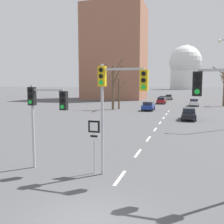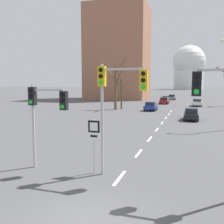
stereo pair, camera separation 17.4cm
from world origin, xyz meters
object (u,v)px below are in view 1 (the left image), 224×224
object	(u,v)px
sedan_near_right	(163,99)
sedan_far_right	(189,114)
traffic_signal_near_left	(43,106)
sedan_far_left	(194,102)
traffic_signal_centre_tall	(116,92)
sedan_near_left	(169,97)
sedan_mid_centre	(148,106)
sedan_distant_centre	(161,100)
route_sign_post	(94,137)

from	to	relation	value
sedan_near_right	sedan_far_right	distance (m)	33.07
traffic_signal_near_left	sedan_far_left	distance (m)	43.97
traffic_signal_centre_tall	sedan_near_right	bearing A→B (deg)	93.10
sedan_near_left	traffic_signal_near_left	bearing A→B (deg)	-91.71
traffic_signal_near_left	sedan_far_right	xyz separation A→B (m)	(7.37, 21.47, -2.59)
traffic_signal_centre_tall	sedan_mid_centre	size ratio (longest dim) A/B	1.37
sedan_near_left	sedan_mid_centre	bearing A→B (deg)	-92.01
sedan_mid_centre	sedan_distant_centre	distance (m)	15.83
sedan_mid_centre	sedan_far_left	xyz separation A→B (m)	(7.68, 11.90, -0.03)
sedan_distant_centre	traffic_signal_near_left	bearing A→B (deg)	-91.67
sedan_near_right	traffic_signal_near_left	bearing A→B (deg)	-91.04
sedan_mid_centre	sedan_far_left	distance (m)	14.16
traffic_signal_centre_tall	route_sign_post	distance (m)	2.52
sedan_near_right	sedan_distant_centre	bearing A→B (deg)	-86.75
traffic_signal_centre_tall	sedan_mid_centre	distance (m)	31.41
traffic_signal_near_left	sedan_distant_centre	size ratio (longest dim) A/B	1.06
traffic_signal_near_left	sedan_distant_centre	bearing A→B (deg)	88.33
sedan_near_right	traffic_signal_centre_tall	bearing A→B (deg)	-86.90
sedan_near_left	sedan_far_left	distance (m)	21.50
sedan_near_left	sedan_mid_centre	world-z (taller)	sedan_near_left
sedan_near_right	sedan_mid_centre	xyz separation A→B (m)	(-0.22, -22.74, 0.01)
traffic_signal_centre_tall	traffic_signal_near_left	bearing A→B (deg)	-178.44
sedan_mid_centre	sedan_near_right	bearing A→B (deg)	89.45
route_sign_post	sedan_far_left	size ratio (longest dim) A/B	0.66
sedan_mid_centre	traffic_signal_near_left	bearing A→B (deg)	-91.39
traffic_signal_centre_tall	sedan_near_right	world-z (taller)	traffic_signal_centre_tall
sedan_mid_centre	sedan_far_left	world-z (taller)	sedan_mid_centre
sedan_mid_centre	sedan_distant_centre	xyz separation A→B (m)	(0.61, 15.82, -0.00)
traffic_signal_near_left	sedan_mid_centre	bearing A→B (deg)	88.61
traffic_signal_centre_tall	sedan_far_left	xyz separation A→B (m)	(4.55, 42.97, -3.37)
traffic_signal_near_left	sedan_near_right	xyz separation A→B (m)	(0.97, 53.91, -2.57)
sedan_distant_centre	sedan_near_left	bearing A→B (deg)	88.17
sedan_near_right	sedan_mid_centre	distance (m)	22.74
sedan_near_right	sedan_distant_centre	world-z (taller)	sedan_distant_centre
route_sign_post	sedan_mid_centre	world-z (taller)	route_sign_post
sedan_far_left	sedan_distant_centre	bearing A→B (deg)	151.00
traffic_signal_centre_tall	sedan_near_left	bearing A→B (deg)	91.80
traffic_signal_near_left	sedan_near_right	bearing A→B (deg)	88.96
sedan_near_left	sedan_near_right	world-z (taller)	sedan_near_right
traffic_signal_near_left	sedan_mid_centre	distance (m)	31.29
sedan_near_right	sedan_distant_centre	distance (m)	6.93
sedan_far_left	sedan_distant_centre	distance (m)	8.09
traffic_signal_centre_tall	sedan_distant_centre	size ratio (longest dim) A/B	1.30
route_sign_post	sedan_near_right	bearing A→B (deg)	91.91
traffic_signal_centre_tall	traffic_signal_near_left	distance (m)	3.97
traffic_signal_centre_tall	sedan_near_left	world-z (taller)	traffic_signal_centre_tall
sedan_far_right	traffic_signal_near_left	bearing A→B (deg)	-108.94
traffic_signal_near_left	sedan_far_left	world-z (taller)	traffic_signal_near_left
sedan_far_left	route_sign_post	bearing A→B (deg)	-97.52
sedan_distant_centre	route_sign_post	bearing A→B (deg)	-88.29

